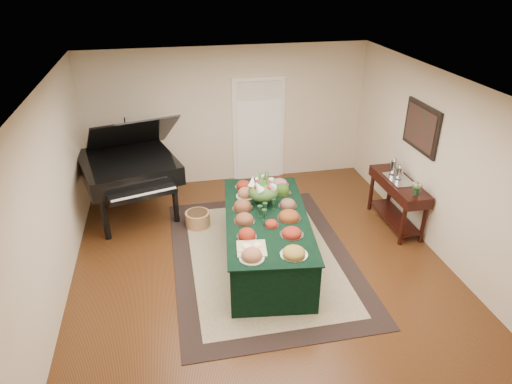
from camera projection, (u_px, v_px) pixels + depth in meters
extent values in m
plane|color=black|center=(260.00, 262.00, 6.95)|extent=(6.00, 6.00, 0.00)
cube|color=black|center=(262.00, 256.00, 7.07)|extent=(2.70, 3.78, 0.01)
cube|color=beige|center=(262.00, 256.00, 7.06)|extent=(2.16, 3.24, 0.01)
cube|color=white|center=(258.00, 129.00, 9.16)|extent=(1.05, 0.04, 2.10)
cube|color=white|center=(259.00, 132.00, 9.17)|extent=(0.90, 0.06, 2.00)
cube|color=black|center=(266.00, 239.00, 6.80)|extent=(1.44, 2.59, 0.77)
cube|color=black|center=(267.00, 217.00, 6.62)|extent=(1.50, 2.66, 0.02)
cylinder|color=#BBBAC4|center=(243.00, 187.00, 7.44)|extent=(0.28, 0.28, 0.01)
ellipsoid|color=maroon|center=(243.00, 184.00, 7.42)|extent=(0.23, 0.23, 0.07)
cylinder|color=#BBBAC4|center=(289.00, 218.00, 6.56)|extent=(0.36, 0.36, 0.01)
ellipsoid|color=brown|center=(289.00, 215.00, 6.54)|extent=(0.29, 0.29, 0.08)
cylinder|color=#BBBAC4|center=(243.00, 208.00, 6.80)|extent=(0.32, 0.32, 0.01)
ellipsoid|color=brown|center=(243.00, 205.00, 6.78)|extent=(0.26, 0.26, 0.10)
cylinder|color=#BBBAC4|center=(281.00, 193.00, 7.26)|extent=(0.32, 0.32, 0.01)
ellipsoid|color=#345816|center=(281.00, 189.00, 7.23)|extent=(0.26, 0.26, 0.11)
cylinder|color=#BBBAC4|center=(271.00, 225.00, 6.38)|extent=(0.23, 0.23, 0.01)
ellipsoid|color=maroon|center=(271.00, 223.00, 6.36)|extent=(0.19, 0.19, 0.06)
cylinder|color=#B0B9AF|center=(252.00, 258.00, 5.69)|extent=(0.32, 0.32, 0.01)
ellipsoid|color=#AB6944|center=(252.00, 255.00, 5.66)|extent=(0.26, 0.26, 0.09)
cylinder|color=#B0B9AF|center=(246.00, 196.00, 7.16)|extent=(0.30, 0.30, 0.01)
ellipsoid|color=#AB6944|center=(246.00, 193.00, 7.13)|extent=(0.25, 0.25, 0.10)
cylinder|color=#BBBAC4|center=(244.00, 221.00, 6.48)|extent=(0.32, 0.32, 0.01)
ellipsoid|color=brown|center=(244.00, 218.00, 6.46)|extent=(0.26, 0.26, 0.08)
cylinder|color=#BBBAC4|center=(294.00, 254.00, 5.76)|extent=(0.35, 0.35, 0.01)
ellipsoid|color=olive|center=(294.00, 252.00, 5.74)|extent=(0.29, 0.29, 0.07)
cylinder|color=#BBBAC4|center=(280.00, 185.00, 7.50)|extent=(0.31, 0.31, 0.01)
ellipsoid|color=#BF5F74|center=(280.00, 183.00, 7.48)|extent=(0.25, 0.25, 0.07)
cylinder|color=#BBBAC4|center=(262.00, 187.00, 7.43)|extent=(0.28, 0.28, 0.01)
ellipsoid|color=#CEBC81|center=(262.00, 185.00, 7.41)|extent=(0.23, 0.23, 0.08)
cylinder|color=#BBBAC4|center=(288.00, 206.00, 6.87)|extent=(0.29, 0.29, 0.01)
ellipsoid|color=brown|center=(288.00, 203.00, 6.85)|extent=(0.24, 0.24, 0.08)
cylinder|color=#BBBAC4|center=(292.00, 234.00, 6.17)|extent=(0.32, 0.32, 0.01)
ellipsoid|color=maroon|center=(292.00, 232.00, 6.15)|extent=(0.27, 0.27, 0.07)
cylinder|color=#BBBAC4|center=(247.00, 237.00, 6.12)|extent=(0.28, 0.28, 0.01)
ellipsoid|color=maroon|center=(247.00, 234.00, 6.10)|extent=(0.23, 0.23, 0.08)
cube|color=tan|center=(252.00, 249.00, 5.86)|extent=(0.42, 0.42, 0.02)
ellipsoid|color=#F0EACA|center=(247.00, 244.00, 5.87)|extent=(0.14, 0.14, 0.08)
ellipsoid|color=#F0EACA|center=(257.00, 243.00, 5.90)|extent=(0.12, 0.12, 0.07)
cube|color=gold|center=(256.00, 250.00, 5.78)|extent=(0.10, 0.09, 0.05)
cylinder|color=#13311C|center=(263.00, 199.00, 6.90)|extent=(0.17, 0.17, 0.17)
ellipsoid|color=#356026|center=(263.00, 191.00, 6.85)|extent=(0.45, 0.45, 0.29)
cylinder|color=black|center=(105.00, 219.00, 7.36)|extent=(0.10, 0.10, 0.75)
cylinder|color=black|center=(176.00, 202.00, 7.84)|extent=(0.10, 0.10, 0.75)
cylinder|color=black|center=(123.00, 179.00, 8.66)|extent=(0.10, 0.10, 0.75)
cube|color=black|center=(128.00, 167.00, 7.86)|extent=(1.89, 1.96, 0.32)
cube|color=black|center=(143.00, 194.00, 7.19)|extent=(1.10, 0.51, 0.10)
cube|color=black|center=(131.00, 135.00, 7.80)|extent=(1.71, 1.52, 0.83)
cylinder|color=#9D6E3F|center=(198.00, 219.00, 7.82)|extent=(0.42, 0.42, 0.26)
cylinder|color=black|center=(403.00, 227.00, 7.22)|extent=(0.07, 0.07, 0.67)
cylinder|color=black|center=(423.00, 224.00, 7.29)|extent=(0.07, 0.07, 0.67)
cylinder|color=black|center=(371.00, 193.00, 8.25)|extent=(0.07, 0.07, 0.67)
cylinder|color=black|center=(390.00, 191.00, 8.32)|extent=(0.07, 0.07, 0.67)
cube|color=black|center=(399.00, 185.00, 7.57)|extent=(0.45, 1.40, 0.18)
cube|color=black|center=(394.00, 217.00, 7.85)|extent=(0.38, 1.23, 0.03)
cube|color=#BBBAC4|center=(399.00, 179.00, 7.56)|extent=(0.34, 0.58, 0.02)
cylinder|color=#13311C|center=(416.00, 191.00, 7.06)|extent=(0.08, 0.08, 0.12)
ellipsoid|color=#D28795|center=(417.00, 185.00, 7.01)|extent=(0.18, 0.18, 0.12)
cube|color=black|center=(421.00, 128.00, 7.16)|extent=(0.04, 0.95, 0.75)
cube|color=#4E141D|center=(420.00, 128.00, 7.15)|extent=(0.01, 0.82, 0.62)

